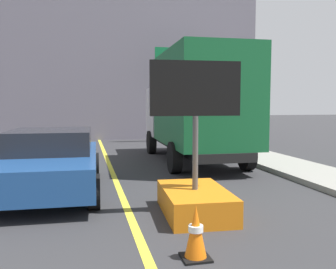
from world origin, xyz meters
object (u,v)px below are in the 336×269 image
at_px(box_truck, 195,106).
at_px(pickup_car, 51,161).
at_px(arrow_board_trailer, 195,188).
at_px(highway_guide_sign, 192,76).
at_px(traffic_cone_mid_lane, 196,233).

distance_m(box_truck, pickup_car, 5.53).
height_order(arrow_board_trailer, pickup_car, arrow_board_trailer).
bearing_deg(arrow_board_trailer, box_truck, 72.54).
bearing_deg(box_truck, highway_guide_sign, 74.23).
relative_size(highway_guide_sign, traffic_cone_mid_lane, 7.26).
height_order(box_truck, traffic_cone_mid_lane, box_truck).
height_order(arrow_board_trailer, box_truck, box_truck).
xyz_separation_m(box_truck, pickup_car, (-4.36, -3.17, -1.22)).
distance_m(arrow_board_trailer, pickup_car, 3.50).
bearing_deg(highway_guide_sign, arrow_board_trailer, -106.56).
xyz_separation_m(box_truck, highway_guide_sign, (1.77, 6.28, 1.51)).
bearing_deg(highway_guide_sign, traffic_cone_mid_lane, -106.64).
relative_size(arrow_board_trailer, pickup_car, 0.59).
xyz_separation_m(box_truck, traffic_cone_mid_lane, (-2.26, -7.23, -1.57)).
bearing_deg(pickup_car, highway_guide_sign, 57.02).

